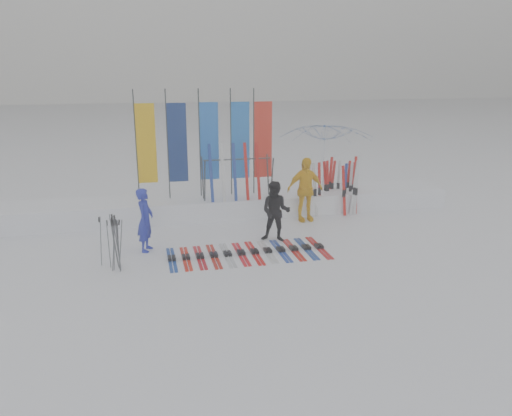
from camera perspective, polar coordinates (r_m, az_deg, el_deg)
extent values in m
plane|color=white|center=(11.20, 0.87, -7.15)|extent=(120.00, 120.00, 0.00)
cube|color=white|center=(15.37, -3.27, 0.36)|extent=(14.00, 1.60, 0.60)
imported|color=#1C26A4|center=(12.44, -12.55, -1.34)|extent=(0.53, 0.66, 1.58)
imported|color=black|center=(12.84, 2.28, -0.42)|extent=(0.95, 0.86, 1.58)
imported|color=yellow|center=(14.64, 5.62, 2.13)|extent=(1.14, 0.55, 1.89)
imported|color=white|center=(16.57, 7.94, 5.14)|extent=(3.59, 3.63, 2.74)
cube|color=navy|center=(11.93, -9.61, -5.73)|extent=(0.17, 1.59, 0.07)
cube|color=red|center=(11.95, -8.01, -5.62)|extent=(0.17, 1.57, 0.07)
cube|color=#B20E16|center=(11.98, -6.42, -5.51)|extent=(0.17, 1.58, 0.07)
cube|color=#B01C0E|center=(12.02, -4.84, -5.40)|extent=(0.17, 1.65, 0.07)
cube|color=#B5B7BC|center=(12.07, -3.28, -5.28)|extent=(0.17, 1.66, 0.07)
cube|color=red|center=(12.12, -1.72, -5.16)|extent=(0.17, 1.61, 0.07)
cube|color=red|center=(12.19, -0.18, -5.04)|extent=(0.17, 1.65, 0.07)
cube|color=silver|center=(12.26, 1.34, -4.91)|extent=(0.17, 1.57, 0.07)
cube|color=#163499|center=(12.34, 2.84, -4.78)|extent=(0.17, 1.61, 0.07)
cube|color=#B7110E|center=(12.44, 4.31, -4.65)|extent=(0.17, 1.59, 0.07)
cube|color=navy|center=(12.53, 5.77, -4.53)|extent=(0.17, 1.60, 0.07)
cube|color=#B60E11|center=(12.64, 7.20, -4.40)|extent=(0.17, 1.66, 0.07)
cylinder|color=#595B60|center=(11.74, -17.31, -3.68)|extent=(0.09, 0.14, 1.19)
cylinder|color=#595B60|center=(11.67, -15.96, -3.51)|extent=(0.11, 0.15, 1.25)
cylinder|color=#595B60|center=(11.59, -15.67, -3.64)|extent=(0.12, 0.08, 1.25)
cylinder|color=#595B60|center=(11.45, -15.20, -4.02)|extent=(0.15, 0.13, 1.17)
cylinder|color=#595B60|center=(11.56, -15.81, -3.97)|extent=(0.13, 0.12, 1.14)
cylinder|color=#595B60|center=(11.41, -15.43, -4.12)|extent=(0.04, 0.07, 1.18)
cylinder|color=#595B60|center=(11.38, -15.45, -4.18)|extent=(0.04, 0.03, 1.18)
cylinder|color=#595B60|center=(11.59, -16.49, -3.97)|extent=(0.03, 0.08, 1.15)
cylinder|color=#595B60|center=(11.45, -15.97, -3.94)|extent=(0.08, 0.02, 1.24)
cylinder|color=#595B60|center=(11.45, -15.96, -4.12)|extent=(0.14, 0.13, 1.16)
cylinder|color=#595B60|center=(11.57, -15.82, -3.91)|extent=(0.10, 0.03, 1.16)
cylinder|color=#595B60|center=(11.66, -15.90, -3.64)|extent=(0.10, 0.05, 1.21)
cylinder|color=#595B60|center=(11.40, -15.53, -4.08)|extent=(0.06, 0.16, 1.20)
cylinder|color=#383A3F|center=(14.88, -13.53, 6.93)|extent=(0.04, 0.04, 3.20)
cube|color=#E5AF0C|center=(14.87, -12.42, 7.18)|extent=(0.55, 0.03, 2.30)
cylinder|color=#383A3F|center=(14.86, -10.07, 7.11)|extent=(0.04, 0.04, 3.20)
cube|color=navy|center=(14.87, -8.95, 7.36)|extent=(0.55, 0.03, 2.30)
cylinder|color=#383A3F|center=(15.04, -6.45, 7.35)|extent=(0.04, 0.04, 3.20)
cube|color=blue|center=(15.07, -5.35, 7.59)|extent=(0.55, 0.03, 2.30)
cylinder|color=#383A3F|center=(15.15, -2.88, 7.48)|extent=(0.04, 0.04, 3.20)
cube|color=blue|center=(15.20, -1.79, 7.71)|extent=(0.55, 0.03, 2.30)
cylinder|color=#383A3F|center=(15.27, -0.25, 7.57)|extent=(0.04, 0.04, 3.20)
cube|color=red|center=(15.33, 0.81, 7.78)|extent=(0.55, 0.03, 2.30)
cylinder|color=#383A3F|center=(14.42, -5.87, 3.07)|extent=(0.04, 0.30, 1.23)
cylinder|color=#383A3F|center=(14.90, -6.12, 3.47)|extent=(0.04, 0.30, 1.23)
cylinder|color=#383A3F|center=(14.79, 1.85, 3.46)|extent=(0.04, 0.30, 1.23)
cylinder|color=#383A3F|center=(15.27, 1.36, 3.84)|extent=(0.04, 0.30, 1.23)
cylinder|color=#383A3F|center=(14.71, -2.17, 5.59)|extent=(2.00, 0.04, 0.04)
cube|color=red|center=(16.27, 10.87, 2.58)|extent=(0.09, 0.04, 1.50)
cube|color=red|center=(16.00, 7.97, 2.58)|extent=(0.09, 0.03, 1.54)
cube|color=red|center=(15.54, 11.33, 2.03)|extent=(0.09, 0.02, 1.54)
cube|color=red|center=(15.94, 8.19, 2.60)|extent=(0.09, 0.04, 1.59)
cube|color=silver|center=(15.17, 6.76, 2.08)|extent=(0.09, 0.03, 1.63)
cube|color=red|center=(16.18, 8.42, 2.93)|extent=(0.09, 0.03, 1.66)
cube|color=red|center=(16.28, 8.70, 2.73)|extent=(0.09, 0.03, 1.52)
cube|color=red|center=(16.51, 10.45, 2.80)|extent=(0.09, 0.04, 1.50)
cube|color=silver|center=(15.44, 11.17, 2.24)|extent=(0.09, 0.04, 1.69)
cube|color=red|center=(15.36, 7.27, 2.20)|extent=(0.09, 0.04, 1.61)
cube|color=silver|center=(15.47, 11.37, 2.14)|extent=(0.09, 0.03, 1.63)
cube|color=silver|center=(16.03, 10.73, 2.42)|extent=(0.09, 0.04, 1.51)
cube|color=navy|center=(15.69, 10.12, 2.26)|extent=(0.09, 0.03, 1.56)
cube|color=red|center=(15.35, 10.01, 1.94)|extent=(0.09, 0.03, 1.54)
cube|color=silver|center=(16.31, 9.38, 2.74)|extent=(0.09, 0.04, 1.53)
cube|color=red|center=(16.35, 11.30, 2.95)|extent=(0.09, 0.03, 1.68)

